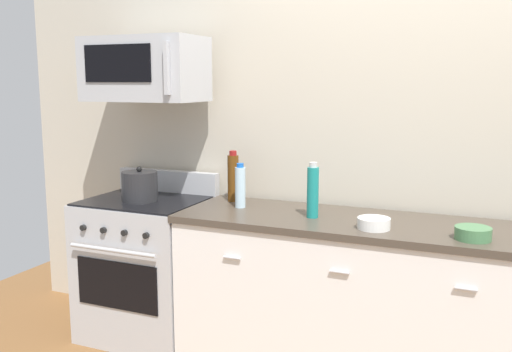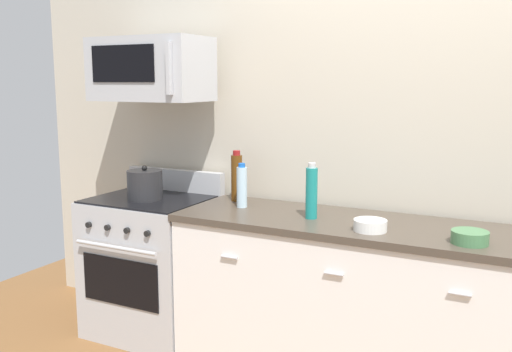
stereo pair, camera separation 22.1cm
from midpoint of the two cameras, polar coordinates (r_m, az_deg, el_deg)
name	(u,v)px [view 1 (the left image)]	position (r m, az deg, el deg)	size (l,w,h in m)	color
back_wall	(425,138)	(3.43, 14.84, 3.73)	(5.71, 0.10, 2.70)	beige
counter_unit	(408,307)	(3.25, 13.07, -12.75)	(2.62, 0.66, 0.92)	white
range_oven	(147,266)	(3.88, -12.50, -8.87)	(0.76, 0.69, 1.07)	#B7BABF
microwave	(145,69)	(3.72, -12.81, 10.41)	(0.74, 0.44, 0.40)	#B7BABF
bottle_sparkling_teal	(313,191)	(3.17, 3.74, -1.57)	(0.07, 0.07, 0.31)	#197F7A
bottle_wine_amber	(233,177)	(3.60, -4.07, -0.15)	(0.07, 0.07, 0.32)	#59330F
bottle_water_clear	(240,187)	(3.43, -3.44, -1.08)	(0.06, 0.06, 0.27)	silver
bowl_green_glaze	(473,233)	(2.91, 18.93, -5.44)	(0.17, 0.17, 0.06)	#477A4C
bowl_white_ceramic	(374,223)	(2.99, 9.67, -4.68)	(0.17, 0.17, 0.06)	white
stockpot	(140,186)	(3.70, -13.29, -1.02)	(0.23, 0.23, 0.22)	#262628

